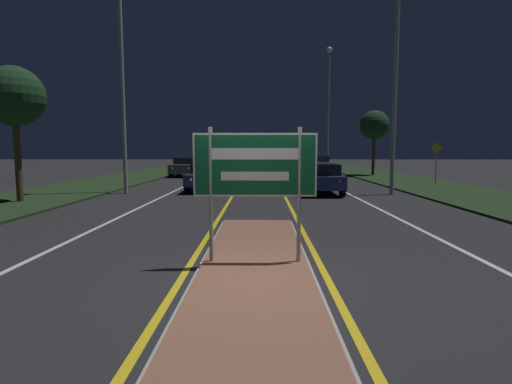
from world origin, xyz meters
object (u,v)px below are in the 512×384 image
at_px(car_receding_1, 302,169).
at_px(streetlight_right_near, 397,35).
at_px(streetlight_right_far, 329,95).
at_px(car_approaching_0, 210,176).
at_px(streetlight_left_near, 121,39).
at_px(car_approaching_1, 186,166).
at_px(highway_sign, 255,170).
at_px(warning_sign, 436,159).
at_px(car_receding_2, 319,163).
at_px(car_receding_0, 319,178).

bearing_deg(car_receding_1, streetlight_right_near, -68.49).
bearing_deg(streetlight_right_far, car_approaching_0, -117.12).
bearing_deg(streetlight_left_near, car_approaching_1, 87.52).
xyz_separation_m(highway_sign, car_approaching_1, (-5.70, 24.18, -0.94)).
bearing_deg(streetlight_right_far, car_approaching_1, -152.05).
distance_m(streetlight_right_far, car_approaching_1, 14.96).
bearing_deg(streetlight_right_far, highway_sign, -101.67).
bearing_deg(car_receding_1, warning_sign, -26.06).
bearing_deg(highway_sign, car_approaching_1, 103.26).
bearing_deg(car_receding_2, car_approaching_1, -147.63).
relative_size(highway_sign, streetlight_left_near, 0.21).
bearing_deg(streetlight_left_near, highway_sign, -62.02).
bearing_deg(car_receding_2, car_receding_0, -98.11).
xyz_separation_m(highway_sign, streetlight_right_near, (6.10, 11.47, 5.39)).
height_order(car_receding_0, car_approaching_1, car_approaching_1).
xyz_separation_m(car_receding_2, car_approaching_0, (-8.11, -17.97, -0.03)).
bearing_deg(streetlight_left_near, car_receding_0, 0.73).
xyz_separation_m(car_receding_0, warning_sign, (7.31, 4.35, 0.76)).
height_order(car_approaching_0, warning_sign, warning_sign).
bearing_deg(car_approaching_0, car_receding_0, -16.01).
relative_size(streetlight_right_near, car_approaching_0, 2.26).
height_order(car_receding_0, warning_sign, warning_sign).
bearing_deg(streetlight_right_near, streetlight_right_far, 89.38).
bearing_deg(car_approaching_1, car_approaching_0, -73.39).
height_order(highway_sign, car_approaching_0, highway_sign).
height_order(streetlight_left_near, car_receding_0, streetlight_left_near).
height_order(streetlight_right_near, car_approaching_0, streetlight_right_near).
bearing_deg(car_receding_0, car_approaching_0, 163.99).
relative_size(streetlight_right_near, car_approaching_1, 2.21).
distance_m(streetlight_left_near, streetlight_right_far, 22.60).
bearing_deg(streetlight_left_near, car_approaching_0, 23.65).
xyz_separation_m(car_receding_1, car_approaching_0, (-5.30, -6.41, -0.04)).
relative_size(car_receding_2, warning_sign, 1.80).
relative_size(streetlight_right_near, car_receding_1, 2.13).
distance_m(streetlight_right_near, streetlight_right_far, 19.08).
relative_size(streetlight_right_near, streetlight_right_far, 0.90).
bearing_deg(car_approaching_0, car_receding_1, 50.45).
bearing_deg(car_approaching_1, car_receding_1, -27.18).
xyz_separation_m(streetlight_right_near, car_receding_0, (-3.25, 0.39, -6.35)).
height_order(streetlight_left_near, streetlight_right_near, streetlight_left_near).
bearing_deg(car_receding_2, warning_sign, -73.33).
distance_m(streetlight_right_near, car_receding_2, 20.88).
distance_m(car_receding_0, car_approaching_0, 5.54).
distance_m(streetlight_left_near, warning_sign, 17.87).
height_order(car_receding_2, car_approaching_0, car_receding_2).
bearing_deg(highway_sign, streetlight_right_near, 61.99).
height_order(streetlight_right_far, car_approaching_0, streetlight_right_far).
xyz_separation_m(car_approaching_1, warning_sign, (15.86, -7.97, 0.74)).
xyz_separation_m(car_receding_0, car_receding_1, (-0.03, 7.94, 0.03)).
xyz_separation_m(highway_sign, car_receding_2, (5.63, 31.36, -0.94)).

